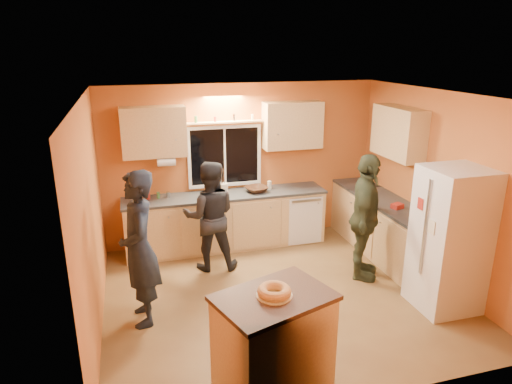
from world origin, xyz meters
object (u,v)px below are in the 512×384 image
object	(u,v)px
refrigerator	(450,240)
person_left	(139,249)
person_right	(365,218)
island	(274,342)
person_center	(210,216)

from	to	relation	value
refrigerator	person_left	bearing A→B (deg)	169.11
person_left	person_right	distance (m)	3.04
island	person_right	bearing A→B (deg)	24.73
refrigerator	person_right	bearing A→B (deg)	122.65
refrigerator	island	size ratio (longest dim) A/B	1.49
person_left	island	bearing A→B (deg)	33.31
island	person_center	world-z (taller)	person_center
person_center	person_right	bearing A→B (deg)	166.09
person_center	island	bearing A→B (deg)	101.78
island	refrigerator	bearing A→B (deg)	-0.55
island	person_left	xyz separation A→B (m)	(-1.13, 1.52, 0.42)
refrigerator	person_center	world-z (taller)	refrigerator
island	person_center	distance (m)	2.67
island	person_right	xyz separation A→B (m)	(1.90, 1.79, 0.39)
refrigerator	person_left	distance (m)	3.71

